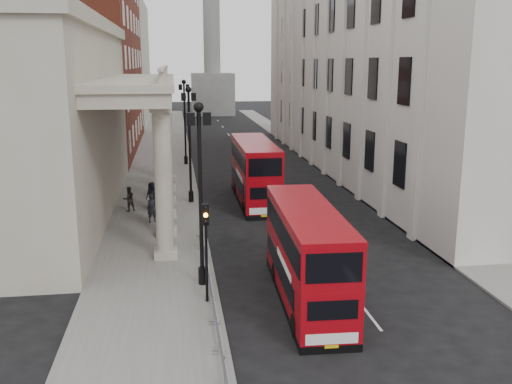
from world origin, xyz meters
The scene contains 19 objects.
ground centered at (0.00, 0.00, 0.00)m, with size 260.00×260.00×0.00m, color black.
sidewalk_west centered at (-3.00, 30.00, 0.06)m, with size 6.00×140.00×0.12m, color slate.
sidewalk_east centered at (13.50, 30.00, 0.06)m, with size 3.00×140.00×0.12m, color slate.
kerb centered at (-0.05, 30.00, 0.07)m, with size 0.20×140.00×0.14m, color slate.
portico_building centered at (-10.50, 18.00, 6.00)m, with size 9.00×28.00×12.00m, color #A19987.
brick_building centered at (-10.50, 48.00, 11.00)m, with size 9.00×32.00×22.00m, color maroon.
west_building_far centered at (-10.50, 80.00, 10.00)m, with size 9.00×30.00×20.00m, color #A19987.
east_building centered at (16.00, 32.00, 12.50)m, with size 8.00×55.00×25.00m, color #BBB9AF.
monument_column centered at (6.00, 92.00, 15.98)m, with size 8.00×8.00×54.20m.
lamp_post_south centered at (-0.60, 4.00, 4.91)m, with size 1.05×0.44×8.32m.
lamp_post_mid centered at (-0.60, 20.00, 4.91)m, with size 1.05×0.44×8.32m.
lamp_post_north centered at (-0.60, 36.00, 4.91)m, with size 1.05×0.44×8.32m.
traffic_light centered at (-0.50, 1.98, 3.11)m, with size 0.28×0.33×4.30m.
crowd_barriers centered at (-0.35, 2.23, 0.67)m, with size 0.50×18.75×1.10m.
bus_near centered at (3.78, 1.80, 2.15)m, with size 2.65×9.61×4.11m.
bus_far centered at (4.08, 19.82, 2.35)m, with size 2.62×10.43×4.49m.
pedestrian_a centered at (-3.21, 14.90, 1.04)m, with size 0.67×0.44×1.84m, color black.
pedestrian_b centered at (-4.90, 17.90, 0.98)m, with size 0.83×0.65×1.71m, color black.
pedestrian_c centered at (-3.34, 18.53, 1.05)m, with size 0.91×0.59×1.86m, color black.
Camera 1 is at (-1.67, -20.78, 10.11)m, focal length 40.00 mm.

